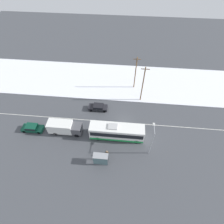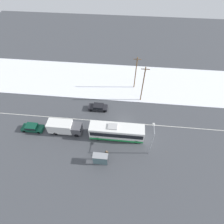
{
  "view_description": "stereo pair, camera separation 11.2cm",
  "coord_description": "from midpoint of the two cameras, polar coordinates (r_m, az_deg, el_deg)",
  "views": [
    {
      "loc": [
        -0.4,
        -23.36,
        30.31
      ],
      "look_at": [
        -2.76,
        1.63,
        1.4
      ],
      "focal_mm": 28.0,
      "sensor_mm": 36.0,
      "label": 1
    },
    {
      "loc": [
        -0.28,
        -23.35,
        30.31
      ],
      "look_at": [
        -2.76,
        1.63,
        1.4
      ],
      "focal_mm": 28.0,
      "sensor_mm": 36.0,
      "label": 2
    }
  ],
  "objects": [
    {
      "name": "utility_pole_snowlot",
      "position": [
        43.73,
        7.59,
        12.58
      ],
      "size": [
        1.8,
        0.24,
        8.85
      ],
      "color": "brown",
      "rests_on": "ground_plane"
    },
    {
      "name": "pedestrian_at_stop",
      "position": [
        33.07,
        -1.79,
        -13.19
      ],
      "size": [
        0.62,
        0.28,
        1.73
      ],
      "color": "#23232D",
      "rests_on": "ground_plane"
    },
    {
      "name": "streetlamp",
      "position": [
        31.6,
        12.89,
        -8.56
      ],
      "size": [
        0.36,
        2.39,
        6.63
      ],
      "color": "#9EA3A8",
      "rests_on": "ground_plane"
    },
    {
      "name": "city_bus",
      "position": [
        34.73,
        1.48,
        -6.46
      ],
      "size": [
        10.69,
        2.57,
        3.49
      ],
      "color": "white",
      "rests_on": "ground_plane"
    },
    {
      "name": "lane_marking_center",
      "position": [
        38.27,
        3.81,
        -3.51
      ],
      "size": [
        60.0,
        0.12,
        0.0
      ],
      "color": "silver",
      "rests_on": "ground_plane"
    },
    {
      "name": "bus_shelter",
      "position": [
        31.9,
        -3.9,
        -15.06
      ],
      "size": [
        2.68,
        1.2,
        2.4
      ],
      "color": "gray",
      "rests_on": "ground_plane"
    },
    {
      "name": "snow_lot",
      "position": [
        48.08,
        4.68,
        9.85
      ],
      "size": [
        80.0,
        14.95,
        0.12
      ],
      "color": "white",
      "rests_on": "ground_plane"
    },
    {
      "name": "sedan_car",
      "position": [
        40.29,
        -4.63,
        1.63
      ],
      "size": [
        4.34,
        1.8,
        1.37
      ],
      "rotation": [
        0.0,
        0.0,
        3.14
      ],
      "color": "black",
      "rests_on": "ground_plane"
    },
    {
      "name": "parked_car_near_truck",
      "position": [
        40.03,
        -24.69,
        -4.68
      ],
      "size": [
        4.42,
        1.8,
        1.47
      ],
      "color": "#0F4733",
      "rests_on": "ground_plane"
    },
    {
      "name": "utility_pole_roadside",
      "position": [
        40.06,
        9.93,
        8.89
      ],
      "size": [
        1.8,
        0.24,
        9.49
      ],
      "color": "brown",
      "rests_on": "ground_plane"
    },
    {
      "name": "box_truck",
      "position": [
        36.82,
        -15.43,
        -4.78
      ],
      "size": [
        6.81,
        2.3,
        2.87
      ],
      "color": "silver",
      "rests_on": "ground_plane"
    },
    {
      "name": "ground_plane",
      "position": [
        38.27,
        3.81,
        -3.51
      ],
      "size": [
        120.0,
        120.0,
        0.0
      ],
      "primitive_type": "plane",
      "color": "#424449"
    }
  ]
}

